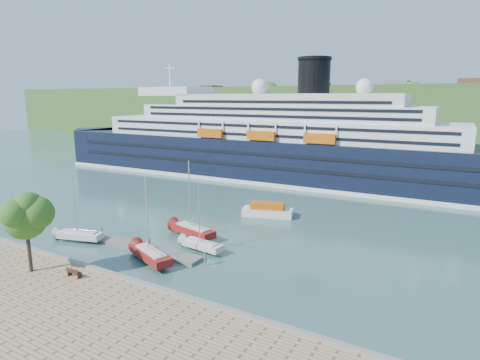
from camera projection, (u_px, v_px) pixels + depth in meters
ground at (81, 272)px, 46.41m from camera, size 400.00×400.00×0.00m
far_hillside at (371, 116)px, 166.47m from camera, size 400.00×50.00×24.00m
quay_coping at (78, 263)px, 46.00m from camera, size 220.00×0.50×0.30m
cruise_ship at (259, 120)px, 97.73m from camera, size 127.63×23.22×28.53m
park_bench at (74, 272)px, 42.71m from camera, size 1.83×0.85×1.14m
promenade_tree at (27, 229)px, 43.21m from camera, size 5.92×5.92×9.80m
floating_pontoon at (137, 246)px, 53.59m from camera, size 20.14×2.51×0.45m
sailboat_white_near at (78, 210)px, 55.13m from camera, size 7.28×3.87×9.06m
sailboat_red at (149, 223)px, 47.67m from camera, size 8.15×4.94×10.20m
sailboat_white_far at (202, 221)px, 51.63m from camera, size 6.66×2.46×8.41m
tender_launch at (268, 210)px, 67.64m from camera, size 8.96×5.23×2.34m
sailboat_extra at (192, 202)px, 56.45m from camera, size 8.52×4.02×10.62m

